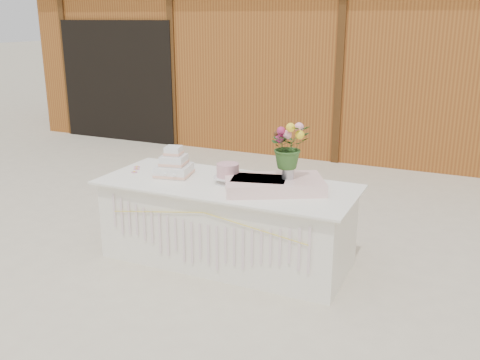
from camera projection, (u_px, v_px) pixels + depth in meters
name	position (u px, v px, depth m)	size (l,w,h in m)	color
ground	(227.00, 259.00, 5.16)	(80.00, 80.00, 0.00)	beige
barn	(367.00, 49.00, 9.89)	(12.60, 4.60, 3.30)	#93561F
cake_table	(227.00, 222.00, 5.04)	(2.40, 1.00, 0.77)	white
wedding_cake	(174.00, 166.00, 5.15)	(0.38, 0.38, 0.29)	white
pink_cake_stand	(228.00, 172.00, 4.90)	(0.26, 0.26, 0.19)	white
satin_runner	(274.00, 184.00, 4.72)	(0.86, 0.50, 0.11)	#FFD1CD
flower_vase	(288.00, 171.00, 4.68)	(0.11, 0.11, 0.15)	#BABBC0
bouquet	(289.00, 140.00, 4.61)	(0.35, 0.31, 0.39)	#315A24
loose_flowers	(135.00, 169.00, 5.38)	(0.12, 0.30, 0.02)	pink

